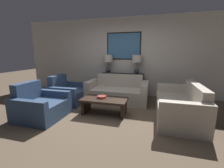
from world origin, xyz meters
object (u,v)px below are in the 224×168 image
object	(u,v)px
coffee_table	(104,103)
armchair_near_camera	(41,106)
couch_by_back_wall	(118,92)
table_lamp_left	(108,61)
console_table	(122,85)
table_lamp_right	(137,61)
armchair_near_back_wall	(68,93)
decorative_bowl	(102,97)
couch_by_side	(180,106)

from	to	relation	value
coffee_table	armchair_near_camera	distance (m)	1.46
couch_by_back_wall	table_lamp_left	bearing A→B (deg)	127.51
table_lamp_left	coffee_table	world-z (taller)	table_lamp_left
console_table	coffee_table	distance (m)	1.71
armchair_near_camera	console_table	bearing A→B (deg)	58.13
table_lamp_right	armchair_near_back_wall	world-z (taller)	table_lamp_right
console_table	armchair_near_camera	bearing A→B (deg)	-121.87
decorative_bowl	armchair_near_camera	world-z (taller)	armchair_near_camera
couch_by_back_wall	coffee_table	bearing A→B (deg)	-94.17
table_lamp_right	coffee_table	xyz separation A→B (m)	(-0.57, -1.70, -0.92)
console_table	couch_by_side	distance (m)	2.20
decorative_bowl	armchair_near_back_wall	distance (m)	1.38
table_lamp_right	coffee_table	distance (m)	2.02
decorative_bowl	armchair_near_camera	size ratio (longest dim) A/B	0.23
couch_by_back_wall	armchair_near_camera	size ratio (longest dim) A/B	1.82
couch_by_side	table_lamp_right	bearing A→B (deg)	128.22
decorative_bowl	armchair_near_back_wall	world-z (taller)	armchair_near_back_wall
table_lamp_right	armchair_near_back_wall	bearing A→B (deg)	-149.47
armchair_near_camera	couch_by_side	bearing A→B (deg)	14.96
table_lamp_right	coffee_table	world-z (taller)	table_lamp_right
coffee_table	armchair_near_back_wall	distance (m)	1.46
couch_by_side	armchair_near_back_wall	distance (m)	3.08
couch_by_back_wall	armchair_near_camera	xyz separation A→B (m)	(-1.42, -1.64, -0.01)
table_lamp_left	decorative_bowl	bearing A→B (deg)	-78.56
coffee_table	couch_by_back_wall	bearing A→B (deg)	85.83
console_table	coffee_table	bearing A→B (deg)	-92.60
armchair_near_back_wall	table_lamp_right	bearing A→B (deg)	30.53
table_lamp_left	console_table	bearing A→B (deg)	0.00
coffee_table	armchair_near_camera	size ratio (longest dim) A/B	1.10
couch_by_back_wall	coffee_table	size ratio (longest dim) A/B	1.65
coffee_table	armchair_near_back_wall	bearing A→B (deg)	156.72
armchair_near_camera	coffee_table	bearing A→B (deg)	23.28
table_lamp_left	armchair_near_back_wall	distance (m)	1.73
coffee_table	armchair_near_back_wall	world-z (taller)	armchair_near_back_wall
couch_by_back_wall	armchair_near_back_wall	distance (m)	1.50
couch_by_side	decorative_bowl	xyz separation A→B (m)	(-1.80, -0.20, 0.13)
table_lamp_left	coffee_table	size ratio (longest dim) A/B	0.58
table_lamp_left	armchair_near_camera	xyz separation A→B (m)	(-0.93, -2.28, -0.94)
console_table	coffee_table	size ratio (longest dim) A/B	1.32
table_lamp_left	decorative_bowl	distance (m)	1.87
console_table	decorative_bowl	xyz separation A→B (m)	(-0.16, -1.66, 0.02)
table_lamp_left	armchair_near_camera	bearing A→B (deg)	-112.09
couch_by_side	armchair_near_camera	xyz separation A→B (m)	(-3.06, -0.82, -0.01)
console_table	decorative_bowl	bearing A→B (deg)	-95.41
console_table	decorative_bowl	distance (m)	1.67
table_lamp_right	coffee_table	size ratio (longest dim) A/B	0.58
console_table	armchair_near_camera	distance (m)	2.69
couch_by_back_wall	decorative_bowl	distance (m)	1.04
table_lamp_left	coffee_table	xyz separation A→B (m)	(0.42, -1.70, -0.92)
couch_by_back_wall	couch_by_side	bearing A→B (deg)	-26.52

